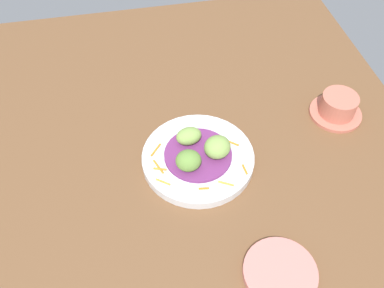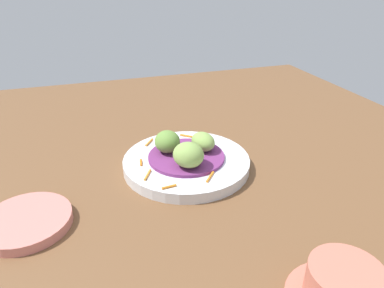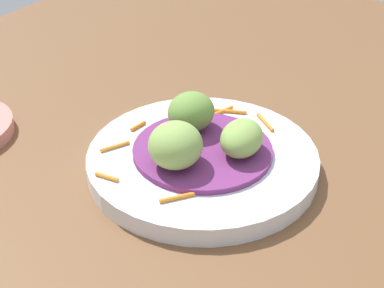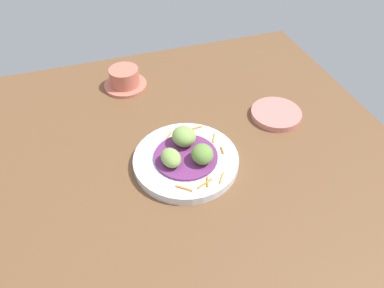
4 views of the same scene
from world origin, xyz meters
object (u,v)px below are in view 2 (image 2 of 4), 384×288
guac_scoop_center (203,142)px  guac_scoop_right (167,142)px  main_plate (186,163)px  side_plate_small (27,222)px  guac_scoop_left (188,155)px

guac_scoop_center → guac_scoop_right: bearing=-101.7°
main_plate → guac_scoop_center: 5.01cm
main_plate → side_plate_small: bearing=-72.1°
main_plate → guac_scoop_right: guac_scoop_right is taller
guac_scoop_left → guac_scoop_right: bearing=-161.7°
guac_scoop_right → side_plate_small: 26.54cm
guac_scoop_left → side_plate_small: size_ratio=0.43×
guac_scoop_right → side_plate_small: size_ratio=0.40×
guac_scoop_right → guac_scoop_center: bearing=78.3°
side_plate_small → guac_scoop_center: bearing=108.0°
guac_scoop_right → side_plate_small: (11.17, -23.77, -3.81)cm
main_plate → guac_scoop_left: bearing=-11.7°
main_plate → guac_scoop_left: size_ratio=4.20×
guac_scoop_left → guac_scoop_right: size_ratio=1.08×
guac_scoop_left → guac_scoop_center: bearing=138.3°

